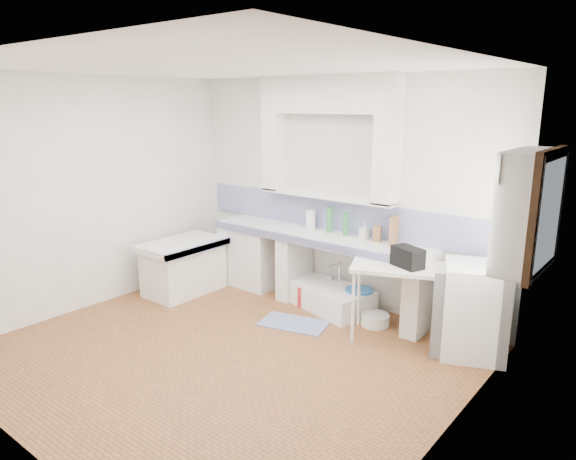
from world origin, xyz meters
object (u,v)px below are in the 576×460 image
Objects in this scene: sink at (329,298)px; stove at (258,255)px; side_table at (397,302)px; fridge at (475,310)px.

stove is at bearing -168.75° from sink.
side_table is at bearing -7.50° from stove.
sink is 1.16× the size of fridge.
fridge is at bearing 11.41° from sink.
fridge is at bearing -11.93° from side_table.
sink is at bearing -2.75° from stove.
side_table is at bearing 0.98° from sink.
side_table is 0.78m from fridge.
stove reaches higher than side_table.
stove is at bearing 154.02° from fridge.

